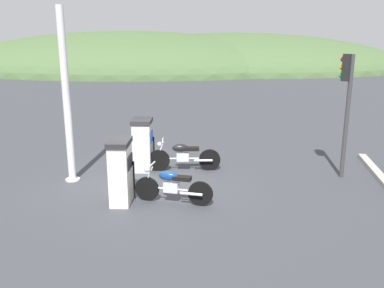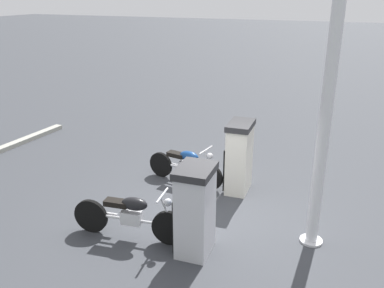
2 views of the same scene
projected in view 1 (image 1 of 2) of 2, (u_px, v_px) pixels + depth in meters
name	position (u px, v px, depth m)	size (l,w,h in m)	color
ground_plane	(145.00, 185.00, 11.37)	(120.00, 120.00, 0.00)	#383A3F
fuel_pump_near	(121.00, 171.00, 9.98)	(0.56, 0.87, 1.58)	silver
fuel_pump_far	(143.00, 144.00, 12.40)	(0.63, 0.79, 1.57)	silver
motorcycle_near_pump	(172.00, 185.00, 10.08)	(1.94, 0.62, 0.94)	black
motorcycle_far_pump	(183.00, 156.00, 12.45)	(2.15, 0.56, 0.96)	black
roadside_traffic_light	(346.00, 94.00, 11.43)	(0.40, 0.30, 3.46)	#38383A
canopy_support_pole	(66.00, 100.00, 11.16)	(0.40, 0.40, 4.70)	silver
distant_hill_main	(233.00, 67.00, 49.40)	(38.86, 25.90, 7.93)	#476038
distant_hill_secondary	(127.00, 69.00, 46.93)	(39.76, 24.96, 8.32)	#476038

